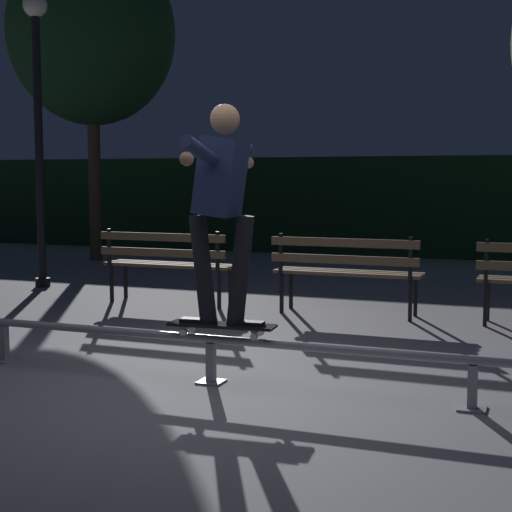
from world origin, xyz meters
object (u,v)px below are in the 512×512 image
park_bench_left_center (346,266)px  lamp_post_left (38,102)px  tree_far_left (92,33)px  skateboarder (222,195)px  park_bench_leftmost (167,259)px  grind_rail (211,345)px  skateboard (222,326)px

park_bench_left_center → lamp_post_left: lamp_post_left is taller
tree_far_left → lamp_post_left: tree_far_left is taller
skateboarder → park_bench_leftmost: 3.71m
park_bench_left_center → tree_far_left: size_ratio=0.28×
tree_far_left → grind_rail: bearing=-52.1°
grind_rail → skateboard: bearing=0.0°
lamp_post_left → park_bench_leftmost: bearing=-17.0°
park_bench_left_center → park_bench_leftmost: bearing=180.0°
grind_rail → lamp_post_left: size_ratio=1.11×
grind_rail → skateboarder: bearing=0.2°
skateboard → park_bench_leftmost: park_bench_leftmost is taller
grind_rail → tree_far_left: bearing=127.9°
skateboarder → skateboard: bearing=-175.4°
grind_rail → lamp_post_left: (-4.18, 3.70, 2.21)m
skateboard → lamp_post_left: size_ratio=0.20×
park_bench_leftmost → park_bench_left_center: 2.15m
skateboarder → tree_far_left: size_ratio=0.28×
grind_rail → skateboarder: size_ratio=2.77×
grind_rail → park_bench_leftmost: (-1.92, 3.01, 0.26)m
skateboarder → lamp_post_left: bearing=139.1°
park_bench_leftmost → lamp_post_left: bearing=163.0°
grind_rail → park_bench_left_center: 3.03m
skateboard → park_bench_leftmost: size_ratio=0.50×
grind_rail → tree_far_left: tree_far_left is taller
park_bench_leftmost → lamp_post_left: (-2.26, 0.69, 1.94)m
grind_rail → park_bench_leftmost: bearing=122.6°
skateboard → tree_far_left: (-5.48, 6.94, 3.58)m
grind_rail → tree_far_left: (-5.40, 6.94, 3.73)m
lamp_post_left → skateboard: bearing=-40.9°
tree_far_left → lamp_post_left: (1.22, -3.24, -1.52)m
park_bench_leftmost → lamp_post_left: 3.06m
skateboard → tree_far_left: bearing=128.3°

